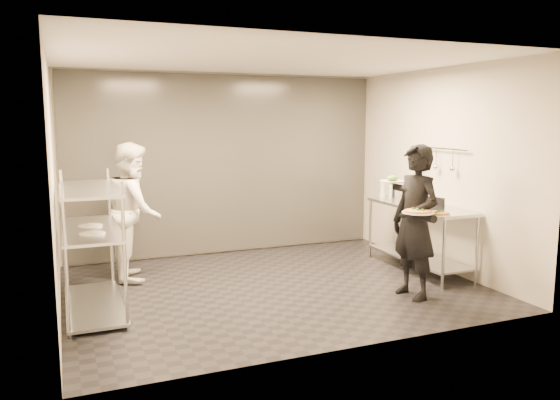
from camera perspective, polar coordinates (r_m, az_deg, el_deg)
name	(u,v)px	position (r m, az deg, el deg)	size (l,w,h in m)	color
room_shell	(244,169)	(7.79, -3.83, 3.29)	(5.00, 4.00, 2.80)	black
pass_rack	(91,242)	(6.34, -19.12, -4.12)	(0.60, 1.60, 1.50)	#AEAFB5
prep_counter	(419,226)	(7.85, 14.34, -2.62)	(0.60, 1.80, 0.92)	#AEAFB5
utensil_rail	(437,159)	(7.88, 16.04, 4.11)	(0.07, 1.20, 0.31)	#AEAFB5
waiter	(415,222)	(6.58, 13.95, -2.23)	(0.66, 0.43, 1.81)	black
chef	(134,211)	(7.44, -15.01, -1.10)	(0.88, 0.68, 1.80)	silver
pizza_plate_near	(418,212)	(6.29, 14.20, -1.19)	(0.35, 0.35, 0.05)	silver
pizza_plate_far	(438,214)	(6.52, 16.17, -1.36)	(0.30, 0.30, 0.05)	silver
salad_plate	(392,180)	(6.73, 11.66, 2.10)	(0.29, 0.29, 0.07)	silver
pos_monitor	(436,204)	(7.33, 15.95, -0.40)	(0.05, 0.25, 0.18)	black
bottle_green	(383,189)	(8.38, 10.67, 1.16)	(0.08, 0.08, 0.27)	gray
bottle_clear	(390,191)	(8.46, 11.46, 0.95)	(0.06, 0.06, 0.20)	gray
bottle_dark	(393,190)	(8.48, 11.71, 1.02)	(0.06, 0.06, 0.21)	black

